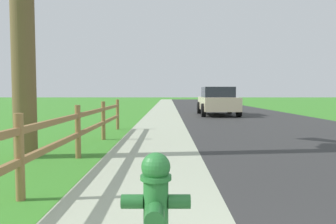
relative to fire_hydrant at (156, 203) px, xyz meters
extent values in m
plane|color=#3A8529|center=(0.78, 23.40, -0.44)|extent=(120.00, 120.00, 0.00)
cube|color=#2F2F2F|center=(4.28, 25.40, -0.44)|extent=(7.00, 66.00, 0.01)
cube|color=#A7AF95|center=(-2.22, 25.40, -0.44)|extent=(6.00, 66.00, 0.01)
cube|color=#3A8529|center=(-3.72, 25.40, -0.44)|extent=(5.00, 66.00, 0.00)
cylinder|color=#287233|center=(0.00, 0.02, -0.11)|extent=(0.20, 0.20, 0.66)
cylinder|color=#287233|center=(0.00, 0.02, 0.20)|extent=(0.25, 0.25, 0.03)
sphere|color=#287233|center=(0.00, 0.02, 0.28)|extent=(0.23, 0.23, 0.23)
cube|color=#22612B|center=(0.00, 0.02, 0.36)|extent=(0.04, 0.04, 0.04)
cylinder|color=#22612B|center=(-0.19, 0.02, 0.00)|extent=(0.17, 0.11, 0.11)
cylinder|color=#22612B|center=(0.19, 0.02, 0.00)|extent=(0.17, 0.11, 0.11)
cylinder|color=#22612B|center=(0.00, -0.19, -0.03)|extent=(0.14, 0.21, 0.14)
cylinder|color=olive|center=(-1.69, 1.34, 0.09)|extent=(0.11, 0.11, 1.07)
cylinder|color=olive|center=(-1.69, 3.86, 0.09)|extent=(0.11, 0.11, 1.07)
cylinder|color=olive|center=(-1.69, 6.38, 0.09)|extent=(0.11, 0.11, 1.07)
cylinder|color=olive|center=(-1.69, 8.89, 0.09)|extent=(0.11, 0.11, 1.07)
cube|color=olive|center=(-1.69, 3.86, 0.04)|extent=(0.07, 10.07, 0.09)
cube|color=olive|center=(-1.69, 3.86, 0.41)|extent=(0.07, 10.07, 0.09)
cylinder|color=brown|center=(-2.78, 3.96, 2.40)|extent=(0.45, 0.45, 5.70)
cube|color=#C6B793|center=(2.97, 16.16, 0.23)|extent=(1.96, 4.50, 0.73)
cube|color=#1E232B|center=(2.97, 16.23, 0.89)|extent=(1.70, 2.39, 0.58)
cylinder|color=black|center=(3.90, 14.76, -0.08)|extent=(0.23, 0.73, 0.73)
cylinder|color=black|center=(2.00, 14.78, -0.08)|extent=(0.23, 0.73, 0.73)
cylinder|color=black|center=(3.94, 17.54, -0.08)|extent=(0.23, 0.73, 0.73)
cylinder|color=black|center=(2.04, 17.56, -0.08)|extent=(0.23, 0.73, 0.73)
camera|label=1|loc=(0.10, -2.50, 0.87)|focal=34.49mm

